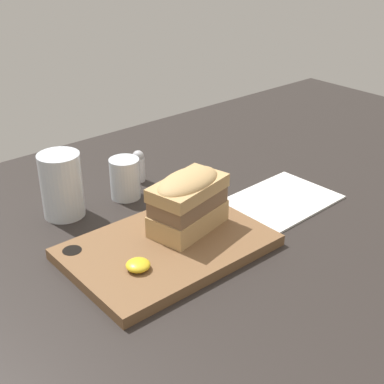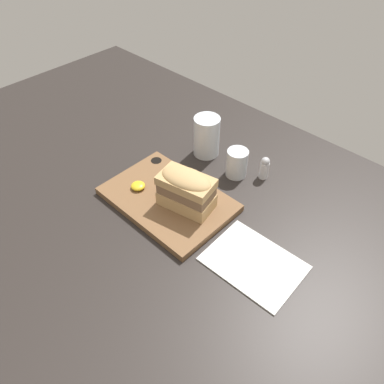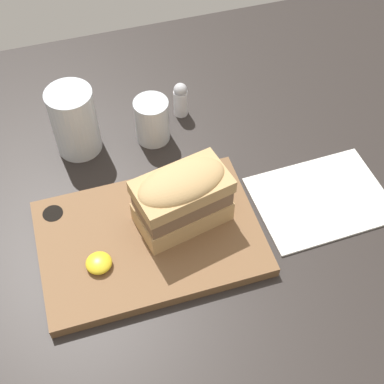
{
  "view_description": "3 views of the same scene",
  "coord_description": "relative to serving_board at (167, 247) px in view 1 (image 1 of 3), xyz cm",
  "views": [
    {
      "loc": [
        -53.44,
        -57.24,
        52.26
      ],
      "look_at": [
        0.99,
        6.67,
        9.23
      ],
      "focal_mm": 50.0,
      "sensor_mm": 36.0,
      "label": 1
    },
    {
      "loc": [
        45.96,
        -43.52,
        72.83
      ],
      "look_at": [
        0.94,
        3.69,
        10.73
      ],
      "focal_mm": 35.0,
      "sensor_mm": 36.0,
      "label": 2
    },
    {
      "loc": [
        -14.12,
        -41.23,
        71.66
      ],
      "look_at": [
        0.1,
        5.58,
        8.59
      ],
      "focal_mm": 50.0,
      "sensor_mm": 36.0,
      "label": 3
    }
  ],
  "objects": [
    {
      "name": "wine_glass",
      "position": [
        6.06,
        21.29,
        2.83
      ],
      "size": [
        6.02,
        6.02,
        8.25
      ],
      "color": "silver",
      "rests_on": "dining_table"
    },
    {
      "name": "water_glass",
      "position": [
        -6.87,
        22.81,
        4.41
      ],
      "size": [
        7.8,
        7.8,
        12.4
      ],
      "color": "silver",
      "rests_on": "dining_table"
    },
    {
      "name": "napkin",
      "position": [
        28.69,
        -0.33,
        -0.76
      ],
      "size": [
        21.75,
        16.52,
        0.4
      ],
      "rotation": [
        0.0,
        0.0,
        0.03
      ],
      "color": "white",
      "rests_on": "dining_table"
    },
    {
      "name": "serving_board",
      "position": [
        0.0,
        0.0,
        0.0
      ],
      "size": [
        33.27,
        22.7,
        1.97
      ],
      "color": "brown",
      "rests_on": "dining_table"
    },
    {
      "name": "sandwich",
      "position": [
        5.71,
        1.27,
        6.66
      ],
      "size": [
        15.04,
        10.37,
        10.6
      ],
      "rotation": [
        0.0,
        0.0,
        0.21
      ],
      "color": "tan",
      "rests_on": "serving_board"
    },
    {
      "name": "mustard_dollop",
      "position": [
        -8.15,
        -3.33,
        1.72
      ],
      "size": [
        3.83,
        3.83,
        1.53
      ],
      "color": "gold",
      "rests_on": "serving_board"
    },
    {
      "name": "dining_table",
      "position": [
        7.47,
        -3.2,
        -1.96
      ],
      "size": [
        199.23,
        115.08,
        2.0
      ],
      "color": "#282321",
      "rests_on": "ground"
    },
    {
      "name": "salt_shaker",
      "position": [
        12.48,
        25.7,
        2.58
      ],
      "size": [
        2.6,
        2.6,
        6.94
      ],
      "color": "white",
      "rests_on": "dining_table"
    }
  ]
}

